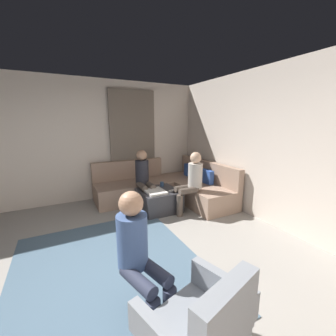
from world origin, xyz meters
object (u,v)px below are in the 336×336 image
coffee_mug (162,184)px  person_on_armchair (139,252)px  person_on_couch_side (144,176)px  person_on_couch_back (191,180)px  sectional_couch (169,187)px  game_remote (172,191)px  ottoman (159,200)px

coffee_mug → person_on_armchair: (2.36, -1.35, 0.17)m
person_on_couch_side → person_on_couch_back: bearing=135.8°
sectional_couch → person_on_couch_side: size_ratio=2.12×
coffee_mug → game_remote: bearing=5.7°
ottoman → person_on_couch_side: 0.59m
person_on_armchair → coffee_mug: bearing=-136.0°
person_on_couch_back → person_on_armchair: bearing=136.1°
sectional_couch → person_on_armchair: 3.12m
person_on_couch_back → game_remote: bearing=59.4°
coffee_mug → person_on_couch_side: size_ratio=0.08×
person_on_couch_side → person_on_armchair: bearing=68.2°
ottoman → game_remote: bearing=50.7°
person_on_armchair → person_on_couch_side: bearing=-127.9°
ottoman → person_on_armchair: 2.47m
coffee_mug → person_on_couch_side: 0.43m
person_on_couch_back → person_on_couch_side: size_ratio=1.00×
person_on_couch_back → person_on_armchair: (1.77, -1.71, -0.01)m
game_remote → person_on_armchair: size_ratio=0.13×
ottoman → coffee_mug: bearing=140.7°
sectional_couch → person_on_armchair: (2.62, -1.65, 0.36)m
coffee_mug → game_remote: 0.40m
sectional_couch → person_on_couch_side: person_on_couch_side is taller
person_on_couch_back → person_on_armchair: person_on_couch_back is taller
sectional_couch → ottoman: bearing=-44.7°
sectional_couch → ottoman: (0.48, -0.48, -0.07)m
game_remote → person_on_couch_side: (-0.51, -0.41, 0.23)m
sectional_couch → person_on_couch_back: size_ratio=2.12×
game_remote → sectional_couch: bearing=158.8°
game_remote → person_on_couch_side: bearing=-141.6°
person_on_armchair → sectional_couch: bearing=-138.4°
game_remote → person_on_couch_back: (0.18, 0.31, 0.23)m
game_remote → person_on_armchair: bearing=-35.5°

